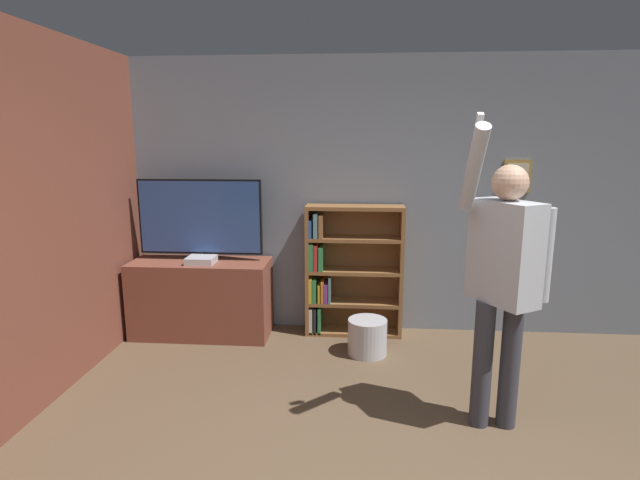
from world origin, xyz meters
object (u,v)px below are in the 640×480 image
object	(u,v)px
bookshelf	(345,271)
person	(503,272)
television	(200,218)
game_console	(201,260)
waste_bin	(367,337)

from	to	relation	value
bookshelf	person	distance (m)	1.96
television	game_console	bearing A→B (deg)	-75.28
bookshelf	waste_bin	bearing A→B (deg)	-66.78
game_console	waste_bin	xyz separation A→B (m)	(1.59, -0.26, -0.62)
game_console	waste_bin	distance (m)	1.73
television	bookshelf	world-z (taller)	television
waste_bin	game_console	bearing A→B (deg)	170.74
person	waste_bin	world-z (taller)	person
game_console	person	bearing A→B (deg)	-28.94
television	person	bearing A→B (deg)	-31.26
television	game_console	xyz separation A→B (m)	(0.04, -0.16, -0.38)
person	waste_bin	distance (m)	1.65
game_console	bookshelf	size ratio (longest dim) A/B	0.20
television	person	xyz separation A→B (m)	(2.47, -1.50, -0.08)
bookshelf	television	bearing A→B (deg)	-176.35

